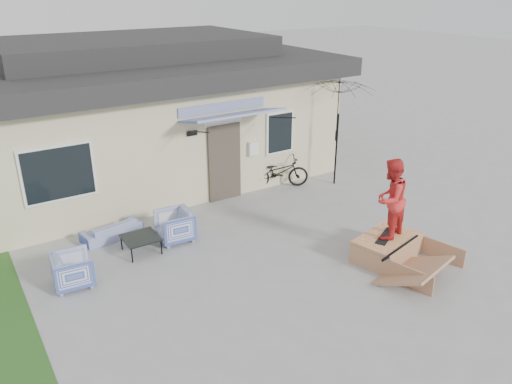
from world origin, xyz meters
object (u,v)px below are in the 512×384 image
armchair_right (175,224)px  loveseat (111,227)px  armchair_left (73,268)px  coffee_table (141,244)px  bicycle (279,169)px  skateboard (386,236)px  patio_umbrella (338,126)px  skater (390,197)px  skate_ramp (387,247)px

armchair_right → loveseat: bearing=-122.3°
armchair_left → coffee_table: 1.69m
bicycle → armchair_right: bearing=134.4°
loveseat → skateboard: (4.71, -4.03, 0.23)m
loveseat → skateboard: 6.21m
loveseat → armchair_left: size_ratio=1.85×
patio_umbrella → coffee_table: bearing=-172.6°
armchair_left → patio_umbrella: (7.86, 1.36, 1.37)m
armchair_left → patio_umbrella: 8.10m
armchair_left → skater: (5.96, -2.49, 1.02)m
loveseat → bicycle: 5.11m
armchair_left → bicycle: size_ratio=0.43×
patio_umbrella → loveseat: bearing=178.4°
armchair_left → skater: skater is taller
armchair_right → armchair_left: bearing=-70.6°
coffee_table → patio_umbrella: (6.28, 0.82, 1.56)m
loveseat → armchair_left: (-1.25, -1.55, 0.10)m
bicycle → patio_umbrella: size_ratio=0.76×
loveseat → bicycle: size_ratio=0.80×
patio_umbrella → skater: skater is taller
skater → armchair_right: bearing=-57.8°
bicycle → patio_umbrella: patio_umbrella is taller
bicycle → loveseat: bearing=120.2°
bicycle → patio_umbrella: bearing=-88.9°
armchair_right → skate_ramp: (3.52, -3.18, -0.16)m
coffee_table → skater: skater is taller
armchair_left → skateboard: (5.96, -2.49, 0.13)m
patio_umbrella → skateboard: patio_umbrella is taller
armchair_right → bicycle: (3.88, 1.38, 0.16)m
loveseat → skateboard: loveseat is taller
coffee_table → skater: bearing=-34.7°
coffee_table → patio_umbrella: bearing=7.4°
patio_umbrella → skateboard: 4.47m
coffee_table → skate_ramp: 5.36m
skater → bicycle: bearing=-110.6°
loveseat → skater: skater is taller
armchair_right → coffee_table: armchair_right is taller
bicycle → skate_ramp: size_ratio=0.91×
patio_umbrella → skate_ramp: patio_umbrella is taller
skateboard → skater: 0.90m
coffee_table → skater: (4.37, -3.03, 1.21)m
bicycle → skateboard: 4.53m
loveseat → armchair_right: armchair_right is taller
skate_ramp → armchair_left: bearing=143.6°
patio_umbrella → skater: (-1.90, -3.85, -0.35)m
bicycle → skate_ramp: bearing=-159.7°
loveseat → skate_ramp: bearing=129.7°
armchair_right → skate_ramp: bearing=52.4°
skate_ramp → skater: 1.16m
loveseat → armchair_left: armchair_left is taller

